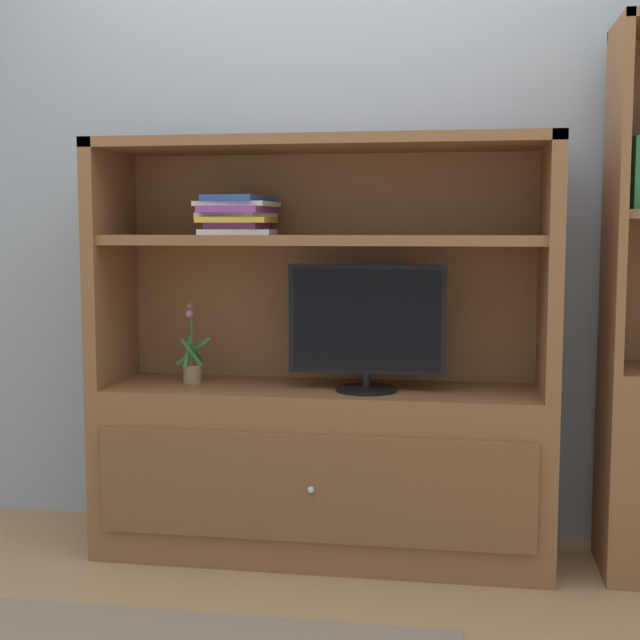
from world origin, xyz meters
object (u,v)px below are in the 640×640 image
(media_console, at_px, (322,423))
(tv_monitor, at_px, (367,326))
(magazine_stack, at_px, (238,215))
(potted_plant, at_px, (192,365))

(media_console, bearing_deg, tv_monitor, -18.05)
(media_console, height_order, tv_monitor, media_console)
(tv_monitor, xyz_separation_m, magazine_stack, (-0.47, 0.05, 0.39))
(potted_plant, height_order, magazine_stack, magazine_stack)
(potted_plant, relative_size, magazine_stack, 0.88)
(tv_monitor, xyz_separation_m, potted_plant, (-0.66, 0.06, -0.17))
(magazine_stack, bearing_deg, tv_monitor, -5.81)
(media_console, distance_m, magazine_stack, 0.81)
(media_console, relative_size, tv_monitor, 2.94)
(potted_plant, xyz_separation_m, magazine_stack, (0.18, -0.01, 0.55))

